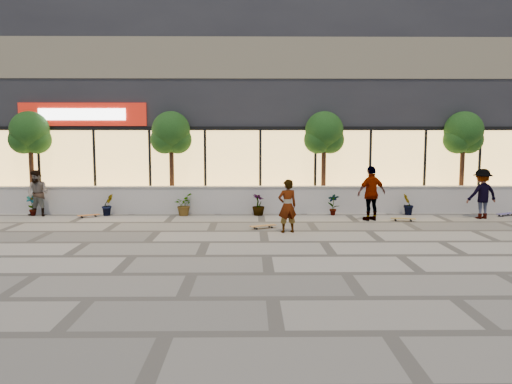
{
  "coord_description": "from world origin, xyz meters",
  "views": [
    {
      "loc": [
        -0.39,
        -11.95,
        2.86
      ],
      "look_at": [
        -0.23,
        2.52,
        1.3
      ],
      "focal_mm": 35.0,
      "sensor_mm": 36.0,
      "label": 1
    }
  ],
  "objects_px": {
    "tree_east": "(463,135)",
    "skateboard_right_far": "(506,214)",
    "skater_right_near": "(371,193)",
    "tree_west": "(30,135)",
    "skater_left": "(38,193)",
    "tree_midwest": "(171,135)",
    "skater_right_far": "(482,194)",
    "skateboard_right_near": "(403,219)",
    "skater_center": "(287,206)",
    "tree_mideast": "(324,135)",
    "skateboard_left": "(89,215)",
    "skateboard_center": "(263,226)"
  },
  "relations": [
    {
      "from": "tree_east",
      "to": "skateboard_right_far",
      "type": "bearing_deg",
      "value": -54.85
    },
    {
      "from": "skater_right_near",
      "to": "tree_west",
      "type": "bearing_deg",
      "value": -33.21
    },
    {
      "from": "tree_west",
      "to": "skater_left",
      "type": "distance_m",
      "value": 2.67
    },
    {
      "from": "tree_midwest",
      "to": "skater_left",
      "type": "height_order",
      "value": "tree_midwest"
    },
    {
      "from": "skater_right_far",
      "to": "skateboard_right_near",
      "type": "bearing_deg",
      "value": -1.6
    },
    {
      "from": "tree_midwest",
      "to": "skater_center",
      "type": "bearing_deg",
      "value": -47.81
    },
    {
      "from": "tree_mideast",
      "to": "skateboard_left",
      "type": "height_order",
      "value": "tree_mideast"
    },
    {
      "from": "tree_east",
      "to": "skater_center",
      "type": "distance_m",
      "value": 8.91
    },
    {
      "from": "tree_midwest",
      "to": "skater_left",
      "type": "relative_size",
      "value": 2.3
    },
    {
      "from": "tree_midwest",
      "to": "tree_mideast",
      "type": "relative_size",
      "value": 1.0
    },
    {
      "from": "tree_mideast",
      "to": "skateboard_left",
      "type": "distance_m",
      "value": 9.4
    },
    {
      "from": "tree_midwest",
      "to": "skateboard_right_far",
      "type": "xyz_separation_m",
      "value": [
        12.56,
        -1.5,
        -2.9
      ]
    },
    {
      "from": "skater_left",
      "to": "skateboard_left",
      "type": "height_order",
      "value": "skater_left"
    },
    {
      "from": "skater_center",
      "to": "skater_right_near",
      "type": "bearing_deg",
      "value": -161.24
    },
    {
      "from": "skater_right_far",
      "to": "skateboard_center",
      "type": "bearing_deg",
      "value": 1.92
    },
    {
      "from": "skateboard_left",
      "to": "tree_west",
      "type": "bearing_deg",
      "value": 119.25
    },
    {
      "from": "skateboard_left",
      "to": "tree_midwest",
      "type": "bearing_deg",
      "value": 1.42
    },
    {
      "from": "tree_midwest",
      "to": "tree_mideast",
      "type": "distance_m",
      "value": 6.0
    },
    {
      "from": "tree_east",
      "to": "skater_right_near",
      "type": "distance_m",
      "value": 5.26
    },
    {
      "from": "skater_right_far",
      "to": "skateboard_left",
      "type": "height_order",
      "value": "skater_right_far"
    },
    {
      "from": "skateboard_right_near",
      "to": "tree_mideast",
      "type": "bearing_deg",
      "value": 142.37
    },
    {
      "from": "tree_east",
      "to": "skater_right_far",
      "type": "relative_size",
      "value": 2.2
    },
    {
      "from": "skater_right_far",
      "to": "skateboard_left",
      "type": "relative_size",
      "value": 2.32
    },
    {
      "from": "skater_center",
      "to": "skater_left",
      "type": "bearing_deg",
      "value": -36.69
    },
    {
      "from": "skater_center",
      "to": "skater_left",
      "type": "distance_m",
      "value": 9.51
    },
    {
      "from": "tree_west",
      "to": "skateboard_left",
      "type": "bearing_deg",
      "value": -31.39
    },
    {
      "from": "tree_mideast",
      "to": "skateboard_center",
      "type": "bearing_deg",
      "value": -121.92
    },
    {
      "from": "skater_right_far",
      "to": "skater_right_near",
      "type": "bearing_deg",
      "value": -6.36
    },
    {
      "from": "tree_midwest",
      "to": "tree_east",
      "type": "bearing_deg",
      "value": 0.0
    },
    {
      "from": "tree_west",
      "to": "skateboard_center",
      "type": "relative_size",
      "value": 4.43
    },
    {
      "from": "tree_west",
      "to": "skateboard_right_far",
      "type": "height_order",
      "value": "tree_west"
    },
    {
      "from": "skateboard_center",
      "to": "tree_east",
      "type": "bearing_deg",
      "value": 0.69
    },
    {
      "from": "tree_mideast",
      "to": "skater_right_far",
      "type": "bearing_deg",
      "value": -21.11
    },
    {
      "from": "tree_west",
      "to": "skater_right_near",
      "type": "xyz_separation_m",
      "value": [
        12.82,
        -2.46,
        -2.03
      ]
    },
    {
      "from": "skater_center",
      "to": "tree_midwest",
      "type": "bearing_deg",
      "value": -64.45
    },
    {
      "from": "skater_center",
      "to": "skater_right_near",
      "type": "distance_m",
      "value": 3.8
    },
    {
      "from": "tree_west",
      "to": "skateboard_right_near",
      "type": "distance_m",
      "value": 14.45
    },
    {
      "from": "tree_midwest",
      "to": "skateboard_right_far",
      "type": "distance_m",
      "value": 12.97
    },
    {
      "from": "tree_east",
      "to": "skateboard_right_far",
      "type": "xyz_separation_m",
      "value": [
        1.06,
        -1.5,
        -2.9
      ]
    },
    {
      "from": "skater_right_near",
      "to": "skateboard_right_near",
      "type": "height_order",
      "value": "skater_right_near"
    },
    {
      "from": "skateboard_right_far",
      "to": "skateboard_center",
      "type": "bearing_deg",
      "value": 166.47
    },
    {
      "from": "tree_midwest",
      "to": "skater_center",
      "type": "height_order",
      "value": "tree_midwest"
    },
    {
      "from": "skateboard_left",
      "to": "skater_center",
      "type": "bearing_deg",
      "value": -52.57
    },
    {
      "from": "tree_east",
      "to": "skateboard_right_near",
      "type": "distance_m",
      "value": 4.98
    },
    {
      "from": "tree_midwest",
      "to": "tree_mideast",
      "type": "bearing_deg",
      "value": 0.0
    },
    {
      "from": "skater_right_near",
      "to": "skateboard_right_near",
      "type": "distance_m",
      "value": 1.4
    },
    {
      "from": "skateboard_right_near",
      "to": "skateboard_left",
      "type": "bearing_deg",
      "value": -175.22
    },
    {
      "from": "tree_east",
      "to": "skater_left",
      "type": "distance_m",
      "value": 16.41
    },
    {
      "from": "skater_right_near",
      "to": "skater_right_far",
      "type": "xyz_separation_m",
      "value": [
        4.05,
        0.39,
        -0.06
      ]
    },
    {
      "from": "skater_right_far",
      "to": "skateboard_center",
      "type": "xyz_separation_m",
      "value": [
        -7.87,
        -1.93,
        -0.8
      ]
    }
  ]
}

